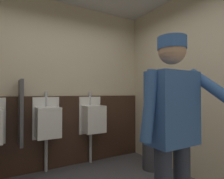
{
  "coord_description": "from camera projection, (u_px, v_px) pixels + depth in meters",
  "views": [
    {
      "loc": [
        -0.76,
        -1.51,
        1.21
      ],
      "look_at": [
        0.23,
        0.18,
        1.25
      ],
      "focal_mm": 30.07,
      "sensor_mm": 36.0,
      "label": 1
    }
  ],
  "objects": [
    {
      "name": "urinal_middle",
      "position": [
        47.0,
        122.0,
        2.84
      ],
      "size": [
        0.4,
        0.34,
        1.24
      ],
      "color": "white",
      "rests_on": "ground_plane"
    },
    {
      "name": "person",
      "position": [
        173.0,
        120.0,
        1.54
      ],
      "size": [
        0.63,
        0.6,
        1.68
      ],
      "color": "#2D3342",
      "rests_on": "ground_plane"
    },
    {
      "name": "urinal_right",
      "position": [
        93.0,
        118.0,
        3.22
      ],
      "size": [
        0.4,
        0.34,
        1.24
      ],
      "color": "white",
      "rests_on": "ground_plane"
    },
    {
      "name": "privacy_divider_panel",
      "position": [
        21.0,
        112.0,
        2.59
      ],
      "size": [
        0.04,
        0.4,
        0.9
      ],
      "primitive_type": "cube",
      "color": "#4C4C51"
    },
    {
      "name": "wainscot_band_back",
      "position": [
        56.0,
        132.0,
        3.04
      ],
      "size": [
        3.22,
        0.03,
        1.16
      ],
      "primitive_type": "cube",
      "color": "#382319",
      "rests_on": "ground_plane"
    },
    {
      "name": "trash_bin",
      "position": [
        152.0,
        151.0,
        3.0
      ],
      "size": [
        0.29,
        0.29,
        0.57
      ],
      "primitive_type": "cylinder",
      "color": "#38383D",
      "rests_on": "ground_plane"
    },
    {
      "name": "wall_back",
      "position": [
        55.0,
        84.0,
        3.12
      ],
      "size": [
        3.82,
        0.12,
        2.74
      ],
      "primitive_type": "cube",
      "color": "beige",
      "rests_on": "ground_plane"
    },
    {
      "name": "wall_right",
      "position": [
        210.0,
        82.0,
        2.54
      ],
      "size": [
        0.12,
        3.81,
        2.74
      ],
      "primitive_type": "cube",
      "color": "beige",
      "rests_on": "ground_plane"
    }
  ]
}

